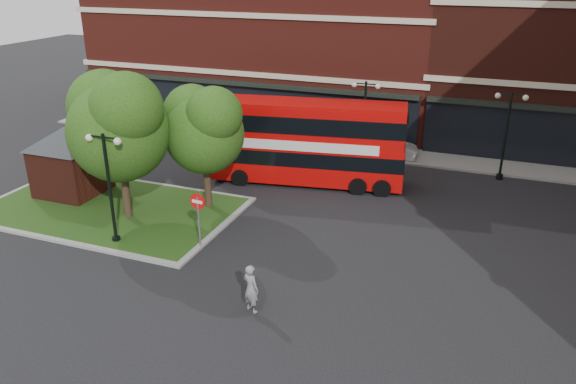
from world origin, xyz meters
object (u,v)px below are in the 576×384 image
at_px(woman, 251,288).
at_px(car_white, 384,147).
at_px(bus, 308,137).
at_px(car_silver, 299,142).

bearing_deg(woman, car_white, -69.00).
distance_m(bus, car_white, 6.91).
distance_m(bus, woman, 12.82).
height_order(woman, car_white, woman).
distance_m(car_silver, car_white, 5.43).
relative_size(bus, woman, 5.87).
bearing_deg(car_silver, bus, -159.38).
bearing_deg(bus, woman, -89.07).
relative_size(car_silver, car_white, 1.01).
bearing_deg(car_white, car_silver, 100.39).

